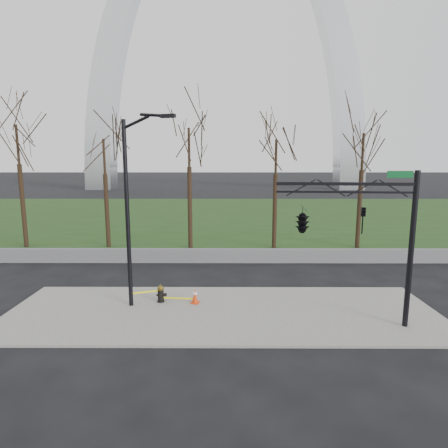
{
  "coord_description": "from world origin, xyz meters",
  "views": [
    {
      "loc": [
        0.13,
        -14.68,
        6.24
      ],
      "look_at": [
        0.06,
        2.0,
        3.48
      ],
      "focal_mm": 29.48,
      "sensor_mm": 36.0,
      "label": 1
    }
  ],
  "objects_px": {
    "traffic_signal_mast": "(323,220)",
    "traffic_cone": "(195,296)",
    "fire_hydrant": "(161,294)",
    "street_light": "(132,201)"
  },
  "relations": [
    {
      "from": "fire_hydrant",
      "to": "traffic_cone",
      "type": "height_order",
      "value": "fire_hydrant"
    },
    {
      "from": "street_light",
      "to": "traffic_signal_mast",
      "type": "height_order",
      "value": "street_light"
    },
    {
      "from": "street_light",
      "to": "traffic_signal_mast",
      "type": "bearing_deg",
      "value": 5.98
    },
    {
      "from": "street_light",
      "to": "traffic_signal_mast",
      "type": "xyz_separation_m",
      "value": [
        7.56,
        -1.67,
        -0.55
      ]
    },
    {
      "from": "fire_hydrant",
      "to": "traffic_cone",
      "type": "xyz_separation_m",
      "value": [
        1.54,
        -0.15,
        -0.04
      ]
    },
    {
      "from": "traffic_cone",
      "to": "fire_hydrant",
      "type": "bearing_deg",
      "value": 174.44
    },
    {
      "from": "traffic_signal_mast",
      "to": "traffic_cone",
      "type": "bearing_deg",
      "value": 163.41
    },
    {
      "from": "fire_hydrant",
      "to": "street_light",
      "type": "bearing_deg",
      "value": -150.67
    },
    {
      "from": "traffic_cone",
      "to": "street_light",
      "type": "xyz_separation_m",
      "value": [
        -2.57,
        -0.32,
        4.27
      ]
    },
    {
      "from": "fire_hydrant",
      "to": "traffic_signal_mast",
      "type": "distance_m",
      "value": 7.8
    }
  ]
}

